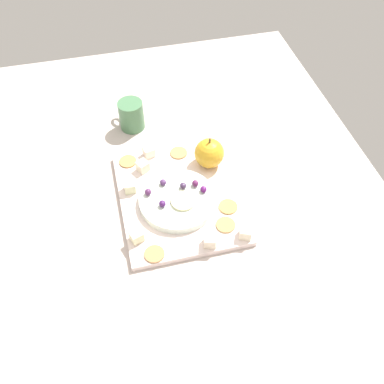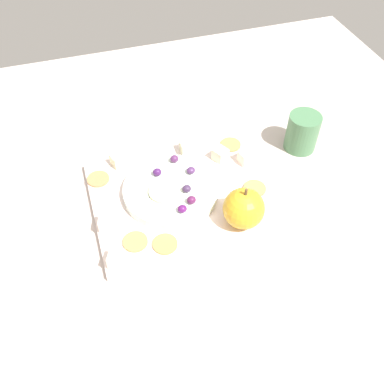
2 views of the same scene
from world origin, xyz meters
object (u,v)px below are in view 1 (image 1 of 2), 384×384
object	(u,v)px
grape_2	(183,185)
apple_slice_0	(183,201)
grape_0	(195,183)
grape_3	(163,182)
cracker_3	(128,161)
cracker_0	(228,207)
cracker_2	(179,153)
cheese_cube_3	(149,152)
apple_whole	(209,153)
cracker_4	(226,225)
cup	(131,115)
cheese_cube_0	(210,241)
cheese_cube_5	(246,233)
grape_5	(162,204)
cracker_1	(154,254)
platter	(179,197)
cheese_cube_4	(136,236)
grape_4	(148,193)
cheese_cube_2	(130,187)
grape_1	(203,189)
cheese_cube_1	(143,166)
serving_dish	(178,200)

from	to	relation	value
grape_2	apple_slice_0	distance (cm)	4.30
grape_0	grape_2	size ratio (longest dim) A/B	1.00
grape_3	cracker_3	bearing A→B (deg)	32.66
cracker_0	cracker_2	distance (cm)	20.99
cheese_cube_3	apple_whole	bearing A→B (deg)	-114.40
cracker_4	apple_slice_0	xyz separation A→B (cm)	(7.34, 7.99, 1.93)
apple_whole	cup	distance (cm)	25.92
cheese_cube_0	cheese_cube_5	world-z (taller)	same
cracker_4	grape_5	world-z (taller)	grape_5
cracker_1	cup	distance (cm)	42.98
platter	cheese_cube_4	bearing A→B (deg)	130.91
cheese_cube_4	cheese_cube_5	distance (cm)	23.57
cheese_cube_4	cheese_cube_5	xyz separation A→B (cm)	(-4.66, -23.11, 0.00)
platter	cracker_2	bearing A→B (deg)	-12.47
cracker_2	apple_slice_0	distance (cm)	17.42
grape_4	grape_5	bearing A→B (deg)	-145.73
cheese_cube_2	cheese_cube_3	distance (cm)	12.21
platter	cheese_cube_4	distance (cm)	15.28
cracker_3	cracker_4	world-z (taller)	same
cheese_cube_0	grape_1	size ratio (longest dim) A/B	1.54
cracker_4	grape_1	distance (cm)	9.95
apple_whole	grape_4	size ratio (longest dim) A/B	4.38
apple_whole	cheese_cube_4	world-z (taller)	apple_whole
cheese_cube_4	cracker_2	distance (cm)	27.58
cheese_cube_5	grape_1	xyz separation A→B (cm)	(12.98, 6.10, 1.23)
cheese_cube_3	apple_slice_0	bearing A→B (deg)	-165.36
cheese_cube_3	grape_1	xyz separation A→B (cm)	(-16.28, -10.02, 1.23)
cracker_2	cracker_4	bearing A→B (deg)	-167.79
cracker_1	grape_2	world-z (taller)	grape_2
cracker_1	grape_5	size ratio (longest dim) A/B	2.58
apple_whole	grape_3	size ratio (longest dim) A/B	4.38
cracker_1	grape_3	bearing A→B (deg)	-17.29
cheese_cube_4	grape_2	world-z (taller)	grape_2
apple_whole	cup	bearing A→B (deg)	39.34
platter	apple_whole	size ratio (longest dim) A/B	4.57
cracker_4	cup	distance (cm)	42.09
cracker_3	cracker_4	xyz separation A→B (cm)	(-24.50, -18.37, 0.00)
cheese_cube_0	cheese_cube_2	world-z (taller)	same
cheese_cube_1	cup	xyz separation A→B (cm)	(18.24, 0.05, 1.29)
cheese_cube_2	cheese_cube_0	bearing A→B (deg)	-142.81
cheese_cube_1	grape_1	world-z (taller)	grape_1
cheese_cube_1	grape_0	xyz separation A→B (cm)	(-9.45, -10.91, 1.28)
cheese_cube_5	cracker_3	world-z (taller)	cheese_cube_5
cheese_cube_0	cheese_cube_1	distance (cm)	26.97
cheese_cube_1	cracker_0	xyz separation A→B (cm)	(-16.21, -17.07, -1.09)
grape_0	cup	bearing A→B (deg)	21.60
grape_3	grape_5	size ratio (longest dim) A/B	1.00
grape_1	cracker_0	bearing A→B (deg)	-133.72
grape_2	serving_dish	bearing A→B (deg)	144.31
cheese_cube_1	grape_3	xyz separation A→B (cm)	(-7.38, -3.69, 1.21)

